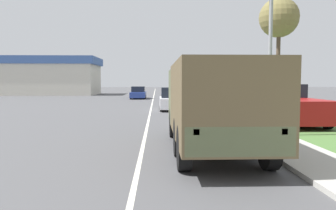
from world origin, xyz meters
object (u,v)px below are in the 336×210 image
at_px(pickup_truck, 290,105).
at_px(lamp_post, 265,25).
at_px(military_truck, 211,101).
at_px(car_nearest_ahead, 173,100).
at_px(car_second_ahead, 138,93).

relative_size(pickup_truck, lamp_post, 0.74).
relative_size(military_truck, car_nearest_ahead, 1.64).
height_order(car_nearest_ahead, lamp_post, lamp_post).
bearing_deg(car_second_ahead, military_truck, -82.67).
relative_size(military_truck, pickup_truck, 1.41).
xyz_separation_m(pickup_truck, lamp_post, (-2.53, -3.61, 3.29)).
bearing_deg(pickup_truck, lamp_post, -125.06).
distance_m(car_second_ahead, lamp_post, 29.09).
relative_size(car_second_ahead, pickup_truck, 0.95).
relative_size(military_truck, car_second_ahead, 1.48).
distance_m(military_truck, lamp_post, 4.42).
height_order(military_truck, pickup_truck, military_truck).
bearing_deg(pickup_truck, car_second_ahead, 109.93).
bearing_deg(pickup_truck, car_nearest_ahead, 123.15).
height_order(military_truck, car_nearest_ahead, military_truck).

